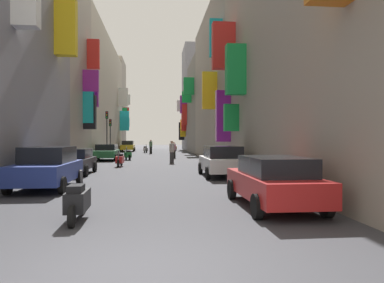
% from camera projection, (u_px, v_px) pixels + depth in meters
% --- Properties ---
extents(ground_plane, '(140.00, 140.00, 0.00)m').
position_uv_depth(ground_plane, '(152.00, 158.00, 34.72)').
color(ground_plane, '#38383D').
extents(building_left_mid_a, '(7.14, 7.48, 17.70)m').
position_uv_depth(building_left_mid_a, '(40.00, 43.00, 25.88)').
color(building_left_mid_a, '#9E9384').
rests_on(building_left_mid_a, ground).
extents(building_left_mid_b, '(7.36, 26.45, 13.64)m').
position_uv_depth(building_left_mid_b, '(86.00, 97.00, 42.78)').
color(building_left_mid_b, '#BCB29E').
rests_on(building_left_mid_b, ground).
extents(building_left_mid_c, '(7.08, 7.83, 14.90)m').
position_uv_depth(building_left_mid_c, '(106.00, 105.00, 59.82)').
color(building_left_mid_c, '#9E9384').
rests_on(building_left_mid_c, ground).
extents(building_right_mid_a, '(7.13, 18.33, 13.72)m').
position_uv_depth(building_right_mid_a, '(238.00, 85.00, 33.48)').
color(building_right_mid_a, gray).
rests_on(building_right_mid_a, ground).
extents(building_right_mid_b, '(7.29, 11.21, 12.22)m').
position_uv_depth(building_right_mid_b, '(213.00, 107.00, 48.18)').
color(building_right_mid_b, slate).
rests_on(building_right_mid_b, ground).
extents(building_right_mid_c, '(7.02, 3.76, 13.82)m').
position_uv_depth(building_right_mid_c, '(205.00, 106.00, 55.63)').
color(building_right_mid_c, gray).
rests_on(building_right_mid_c, ground).
extents(building_right_far, '(7.14, 7.84, 17.40)m').
position_uv_depth(building_right_far, '(201.00, 99.00, 61.39)').
color(building_right_far, gray).
rests_on(building_right_far, ground).
extents(parked_car_black, '(1.93, 3.92, 1.35)m').
position_uv_depth(parked_car_black, '(74.00, 161.00, 18.92)').
color(parked_car_black, black).
rests_on(parked_car_black, ground).
extents(parked_car_green, '(2.01, 4.44, 1.39)m').
position_uv_depth(parked_car_green, '(107.00, 152.00, 31.07)').
color(parked_car_green, '#236638').
rests_on(parked_car_green, ground).
extents(parked_car_yellow, '(1.97, 4.02, 1.55)m').
position_uv_depth(parked_car_yellow, '(128.00, 146.00, 51.64)').
color(parked_car_yellow, gold).
rests_on(parked_car_yellow, ground).
extents(parked_car_white, '(2.00, 4.19, 1.52)m').
position_uv_depth(parked_car_white, '(222.00, 161.00, 17.88)').
color(parked_car_white, white).
rests_on(parked_car_white, ground).
extents(parked_car_red, '(1.89, 4.29, 1.40)m').
position_uv_depth(parked_car_red, '(273.00, 180.00, 9.83)').
color(parked_car_red, '#B21E1E').
rests_on(parked_car_red, ground).
extents(parked_car_blue, '(1.97, 4.12, 1.58)m').
position_uv_depth(parked_car_blue, '(48.00, 167.00, 13.48)').
color(parked_car_blue, navy).
rests_on(parked_car_blue, ground).
extents(scooter_orange, '(0.70, 1.89, 1.13)m').
position_uv_depth(scooter_orange, '(174.00, 148.00, 54.48)').
color(scooter_orange, orange).
rests_on(scooter_orange, ground).
extents(scooter_silver, '(0.66, 1.84, 1.13)m').
position_uv_depth(scooter_silver, '(145.00, 149.00, 47.08)').
color(scooter_silver, '#ADADB2').
rests_on(scooter_silver, ground).
extents(scooter_green, '(0.76, 1.93, 1.13)m').
position_uv_depth(scooter_green, '(128.00, 155.00, 31.41)').
color(scooter_green, '#287F3D').
rests_on(scooter_green, ground).
extents(scooter_black, '(0.48, 1.89, 1.13)m').
position_uv_depth(scooter_black, '(78.00, 201.00, 8.26)').
color(scooter_black, black).
rests_on(scooter_black, ground).
extents(scooter_red, '(0.50, 1.80, 1.13)m').
position_uv_depth(scooter_red, '(120.00, 160.00, 24.09)').
color(scooter_red, red).
rests_on(scooter_red, ground).
extents(pedestrian_crossing, '(0.47, 0.47, 1.73)m').
position_uv_depth(pedestrian_crossing, '(172.00, 152.00, 27.47)').
color(pedestrian_crossing, '#3A3A3A').
rests_on(pedestrian_crossing, ground).
extents(pedestrian_near_left, '(0.44, 0.44, 1.75)m').
position_uv_depth(pedestrian_near_left, '(151.00, 147.00, 44.13)').
color(pedestrian_near_left, black).
rests_on(pedestrian_near_left, ground).
extents(pedestrian_near_right, '(0.53, 0.53, 1.55)m').
position_uv_depth(pedestrian_near_right, '(174.00, 150.00, 34.19)').
color(pedestrian_near_right, black).
rests_on(pedestrian_near_right, ground).
extents(traffic_light_near_corner, '(0.26, 0.34, 3.98)m').
position_uv_depth(traffic_light_near_corner, '(110.00, 131.00, 38.73)').
color(traffic_light_near_corner, '#2D2D2D').
rests_on(traffic_light_near_corner, ground).
extents(traffic_light_far_corner, '(0.26, 0.34, 4.64)m').
position_uv_depth(traffic_light_far_corner, '(107.00, 126.00, 36.32)').
color(traffic_light_far_corner, '#2D2D2D').
rests_on(traffic_light_far_corner, ground).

